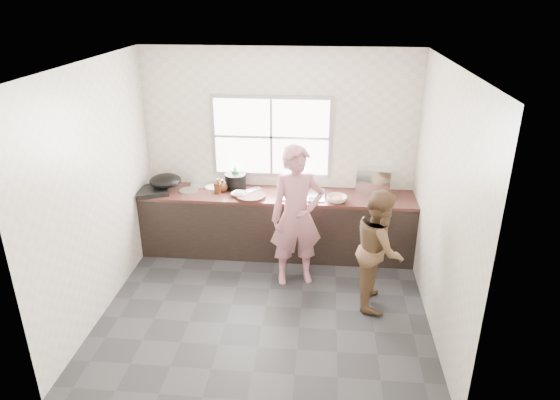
# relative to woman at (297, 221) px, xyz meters

# --- Properties ---
(floor) EXTENTS (3.60, 3.20, 0.01)m
(floor) POSITION_rel_woman_xyz_m (-0.30, -0.60, -0.82)
(floor) COLOR #29292C
(floor) RESTS_ON ground
(ceiling) EXTENTS (3.60, 3.20, 0.01)m
(ceiling) POSITION_rel_woman_xyz_m (-0.30, -0.60, 1.89)
(ceiling) COLOR silver
(ceiling) RESTS_ON wall_back
(wall_back) EXTENTS (3.60, 0.01, 2.70)m
(wall_back) POSITION_rel_woman_xyz_m (-0.30, 1.01, 0.54)
(wall_back) COLOR beige
(wall_back) RESTS_ON ground
(wall_left) EXTENTS (0.01, 3.20, 2.70)m
(wall_left) POSITION_rel_woman_xyz_m (-2.11, -0.60, 0.54)
(wall_left) COLOR beige
(wall_left) RESTS_ON ground
(wall_right) EXTENTS (0.01, 3.20, 2.70)m
(wall_right) POSITION_rel_woman_xyz_m (1.50, -0.60, 0.54)
(wall_right) COLOR beige
(wall_right) RESTS_ON ground
(wall_front) EXTENTS (3.60, 0.01, 2.70)m
(wall_front) POSITION_rel_woman_xyz_m (-0.30, -2.20, 0.54)
(wall_front) COLOR silver
(wall_front) RESTS_ON ground
(cabinet) EXTENTS (3.60, 0.62, 0.82)m
(cabinet) POSITION_rel_woman_xyz_m (-0.30, 0.69, -0.40)
(cabinet) COLOR black
(cabinet) RESTS_ON floor
(countertop) EXTENTS (3.60, 0.64, 0.04)m
(countertop) POSITION_rel_woman_xyz_m (-0.30, 0.69, 0.03)
(countertop) COLOR #3C1E18
(countertop) RESTS_ON cabinet
(sink) EXTENTS (0.55, 0.45, 0.02)m
(sink) POSITION_rel_woman_xyz_m (0.05, 0.69, 0.05)
(sink) COLOR silver
(sink) RESTS_ON countertop
(faucet) EXTENTS (0.02, 0.02, 0.30)m
(faucet) POSITION_rel_woman_xyz_m (0.05, 0.89, 0.20)
(faucet) COLOR silver
(faucet) RESTS_ON countertop
(window_frame) EXTENTS (1.60, 0.05, 1.10)m
(window_frame) POSITION_rel_woman_xyz_m (-0.40, 0.99, 0.74)
(window_frame) COLOR #9EA0A5
(window_frame) RESTS_ON wall_back
(window_glazing) EXTENTS (1.50, 0.01, 1.00)m
(window_glazing) POSITION_rel_woman_xyz_m (-0.40, 0.97, 0.74)
(window_glazing) COLOR white
(window_glazing) RESTS_ON window_frame
(woman) EXTENTS (0.67, 0.53, 1.62)m
(woman) POSITION_rel_woman_xyz_m (0.00, 0.00, 0.00)
(woman) COLOR #C47585
(woman) RESTS_ON floor
(person_side) EXTENTS (0.54, 0.69, 1.38)m
(person_side) POSITION_rel_woman_xyz_m (0.94, -0.38, -0.12)
(person_side) COLOR brown
(person_side) RESTS_ON floor
(cutting_board) EXTENTS (0.46, 0.46, 0.04)m
(cutting_board) POSITION_rel_woman_xyz_m (-0.63, 0.54, 0.07)
(cutting_board) COLOR black
(cutting_board) RESTS_ON countertop
(cleaver) EXTENTS (0.23, 0.22, 0.01)m
(cleaver) POSITION_rel_woman_xyz_m (-0.61, 0.72, 0.09)
(cleaver) COLOR #ADB0B3
(cleaver) RESTS_ON cutting_board
(bowl_mince) EXTENTS (0.25, 0.25, 0.05)m
(bowl_mince) POSITION_rel_woman_xyz_m (-0.78, 0.58, 0.07)
(bowl_mince) COLOR white
(bowl_mince) RESTS_ON countertop
(bowl_crabs) EXTENTS (0.24, 0.24, 0.06)m
(bowl_crabs) POSITION_rel_woman_xyz_m (0.48, 0.50, 0.08)
(bowl_crabs) COLOR silver
(bowl_crabs) RESTS_ON countertop
(bowl_held) EXTENTS (0.18, 0.18, 0.05)m
(bowl_held) POSITION_rel_woman_xyz_m (0.18, 0.48, 0.08)
(bowl_held) COLOR silver
(bowl_held) RESTS_ON countertop
(black_pot) EXTENTS (0.35, 0.35, 0.20)m
(black_pot) POSITION_rel_woman_xyz_m (-0.88, 0.85, 0.15)
(black_pot) COLOR black
(black_pot) RESTS_ON countertop
(plate_food) EXTENTS (0.30, 0.30, 0.02)m
(plate_food) POSITION_rel_woman_xyz_m (-1.18, 0.84, 0.06)
(plate_food) COLOR white
(plate_food) RESTS_ON countertop
(bottle_green) EXTENTS (0.16, 0.16, 0.32)m
(bottle_green) POSITION_rel_woman_xyz_m (-0.89, 0.92, 0.21)
(bottle_green) COLOR green
(bottle_green) RESTS_ON countertop
(bottle_brown_tall) EXTENTS (0.10, 0.10, 0.18)m
(bottle_brown_tall) POSITION_rel_woman_xyz_m (-1.08, 0.69, 0.14)
(bottle_brown_tall) COLOR #4C2513
(bottle_brown_tall) RESTS_ON countertop
(bottle_brown_short) EXTENTS (0.14, 0.14, 0.16)m
(bottle_brown_short) POSITION_rel_woman_xyz_m (-1.03, 0.72, 0.13)
(bottle_brown_short) COLOR #4D2913
(bottle_brown_short) RESTS_ON countertop
(glass_jar) EXTENTS (0.08, 0.08, 0.11)m
(glass_jar) POSITION_rel_woman_xyz_m (-0.99, 0.80, 0.10)
(glass_jar) COLOR white
(glass_jar) RESTS_ON countertop
(burner) EXTENTS (0.53, 0.53, 0.06)m
(burner) POSITION_rel_woman_xyz_m (-1.95, 0.58, 0.08)
(burner) COLOR black
(burner) RESTS_ON countertop
(wok) EXTENTS (0.55, 0.55, 0.16)m
(wok) POSITION_rel_woman_xyz_m (-1.79, 0.68, 0.19)
(wok) COLOR black
(wok) RESTS_ON burner
(dish_rack) EXTENTS (0.48, 0.37, 0.33)m
(dish_rack) POSITION_rel_woman_xyz_m (0.96, 0.92, 0.21)
(dish_rack) COLOR silver
(dish_rack) RESTS_ON countertop
(pot_lid_left) EXTENTS (0.29, 0.29, 0.01)m
(pot_lid_left) POSITION_rel_woman_xyz_m (-1.49, 0.69, 0.06)
(pot_lid_left) COLOR silver
(pot_lid_left) RESTS_ON countertop
(pot_lid_right) EXTENTS (0.36, 0.36, 0.01)m
(pot_lid_right) POSITION_rel_woman_xyz_m (-1.38, 0.91, 0.06)
(pot_lid_right) COLOR silver
(pot_lid_right) RESTS_ON countertop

